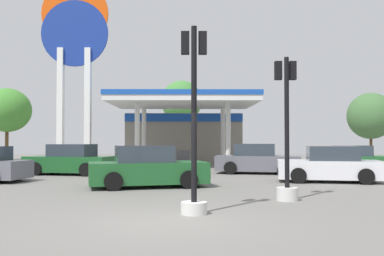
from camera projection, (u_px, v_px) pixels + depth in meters
The scene contains 13 objects.
ground_plane at pixel (167, 222), 9.67m from camera, with size 90.00×90.00×0.00m, color slate.
gas_station at pixel (184, 133), 35.31m from camera, with size 9.70×14.07×4.83m.
station_pole_sign at pixel (75, 46), 30.12m from camera, with size 4.64×0.56×12.94m.
car_0 at pixel (70, 161), 22.69m from camera, with size 4.75×2.77×1.60m.
car_1 at pixel (257, 160), 23.42m from camera, with size 4.79×2.79×1.61m.
car_2 at pixel (350, 160), 24.64m from camera, with size 4.41×2.45×1.50m.
car_3 at pixel (329, 166), 18.74m from camera, with size 4.59×2.55×1.56m.
car_5 at pixel (147, 168), 16.73m from camera, with size 4.80×2.88×1.61m.
traffic_signal_0 at pixel (287, 149), 13.10m from camera, with size 0.65×0.68×4.34m.
traffic_signal_1 at pixel (194, 139), 10.76m from camera, with size 0.65×0.68×4.66m.
tree_0 at pixel (7, 110), 38.12m from camera, with size 4.16×4.16×6.35m.
tree_1 at pixel (182, 101), 38.46m from camera, with size 3.65×3.65×7.06m.
tree_2 at pixel (371, 116), 39.88m from camera, with size 4.22×4.22×6.14m.
Camera 1 is at (0.49, -9.73, 1.84)m, focal length 40.55 mm.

